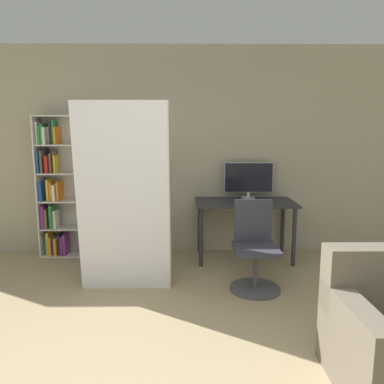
{
  "coord_description": "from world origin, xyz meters",
  "views": [
    {
      "loc": [
        0.25,
        -1.66,
        1.61
      ],
      "look_at": [
        0.29,
        1.8,
        1.05
      ],
      "focal_mm": 35.0,
      "sensor_mm": 36.0,
      "label": 1
    }
  ],
  "objects_px": {
    "monitor": "(249,179)",
    "office_chair": "(255,254)",
    "bookshelf": "(62,189)",
    "mattress_near": "(125,198)",
    "mattress_far": "(128,194)"
  },
  "relations": [
    {
      "from": "bookshelf",
      "to": "mattress_far",
      "type": "distance_m",
      "value": 1.35
    },
    {
      "from": "mattress_far",
      "to": "mattress_near",
      "type": "bearing_deg",
      "value": -90.0
    },
    {
      "from": "mattress_far",
      "to": "monitor",
      "type": "bearing_deg",
      "value": 32.95
    },
    {
      "from": "monitor",
      "to": "office_chair",
      "type": "xyz_separation_m",
      "value": [
        -0.1,
        -1.14,
        -0.64
      ]
    },
    {
      "from": "office_chair",
      "to": "bookshelf",
      "type": "relative_size",
      "value": 0.5
    },
    {
      "from": "office_chair",
      "to": "mattress_near",
      "type": "relative_size",
      "value": 0.48
    },
    {
      "from": "monitor",
      "to": "mattress_far",
      "type": "height_order",
      "value": "mattress_far"
    },
    {
      "from": "bookshelf",
      "to": "mattress_near",
      "type": "bearing_deg",
      "value": -48.28
    },
    {
      "from": "mattress_near",
      "to": "bookshelf",
      "type": "bearing_deg",
      "value": 131.72
    },
    {
      "from": "monitor",
      "to": "mattress_near",
      "type": "height_order",
      "value": "mattress_near"
    },
    {
      "from": "mattress_near",
      "to": "office_chair",
      "type": "bearing_deg",
      "value": -0.07
    },
    {
      "from": "monitor",
      "to": "mattress_near",
      "type": "bearing_deg",
      "value": -141.36
    },
    {
      "from": "monitor",
      "to": "bookshelf",
      "type": "xyz_separation_m",
      "value": [
        -2.42,
        -0.02,
        -0.13
      ]
    },
    {
      "from": "mattress_near",
      "to": "mattress_far",
      "type": "distance_m",
      "value": 0.22
    },
    {
      "from": "bookshelf",
      "to": "mattress_near",
      "type": "height_order",
      "value": "mattress_near"
    }
  ]
}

